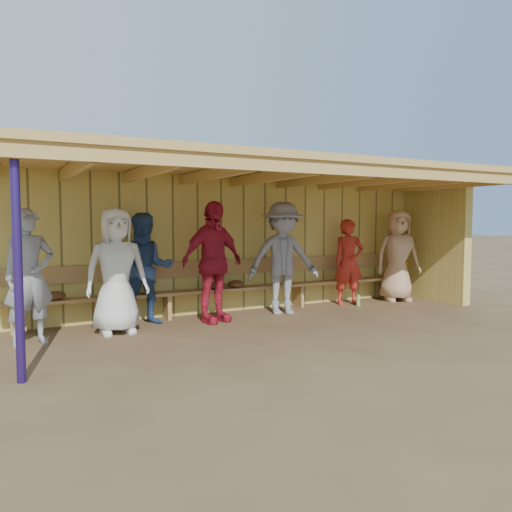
{
  "coord_description": "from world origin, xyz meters",
  "views": [
    {
      "loc": [
        -3.81,
        -6.86,
        1.63
      ],
      "look_at": [
        0.0,
        0.35,
        1.05
      ],
      "focal_mm": 35.0,
      "sensor_mm": 36.0,
      "label": 1
    }
  ],
  "objects_px": {
    "bench": "(236,282)",
    "player_a": "(29,277)",
    "player_h": "(398,256)",
    "player_e": "(283,258)",
    "player_g": "(349,262)",
    "player_b": "(117,271)",
    "player_d": "(213,262)",
    "player_c": "(146,269)"
  },
  "relations": [
    {
      "from": "player_g",
      "to": "bench",
      "type": "bearing_deg",
      "value": -173.84
    },
    {
      "from": "player_d",
      "to": "player_e",
      "type": "bearing_deg",
      "value": -11.98
    },
    {
      "from": "player_g",
      "to": "bench",
      "type": "height_order",
      "value": "player_g"
    },
    {
      "from": "player_c",
      "to": "player_h",
      "type": "distance_m",
      "value": 5.11
    },
    {
      "from": "player_c",
      "to": "player_e",
      "type": "bearing_deg",
      "value": 5.86
    },
    {
      "from": "player_a",
      "to": "player_h",
      "type": "xyz_separation_m",
      "value": [
        6.81,
        0.42,
        0.02
      ]
    },
    {
      "from": "player_b",
      "to": "player_g",
      "type": "bearing_deg",
      "value": 5.41
    },
    {
      "from": "bench",
      "to": "player_a",
      "type": "bearing_deg",
      "value": -165.69
    },
    {
      "from": "player_e",
      "to": "player_g",
      "type": "relative_size",
      "value": 1.18
    },
    {
      "from": "player_e",
      "to": "player_b",
      "type": "bearing_deg",
      "value": -162.71
    },
    {
      "from": "player_h",
      "to": "bench",
      "type": "height_order",
      "value": "player_h"
    },
    {
      "from": "player_b",
      "to": "player_h",
      "type": "xyz_separation_m",
      "value": [
        5.66,
        0.29,
        0.01
      ]
    },
    {
      "from": "player_a",
      "to": "player_d",
      "type": "xyz_separation_m",
      "value": [
        2.7,
        0.24,
        0.08
      ]
    },
    {
      "from": "player_a",
      "to": "player_c",
      "type": "bearing_deg",
      "value": -0.7
    },
    {
      "from": "player_c",
      "to": "player_g",
      "type": "relative_size",
      "value": 1.06
    },
    {
      "from": "player_c",
      "to": "player_g",
      "type": "distance_m",
      "value": 3.98
    },
    {
      "from": "player_a",
      "to": "player_e",
      "type": "xyz_separation_m",
      "value": [
        4.05,
        0.32,
        0.08
      ]
    },
    {
      "from": "player_g",
      "to": "player_c",
      "type": "bearing_deg",
      "value": -166.21
    },
    {
      "from": "player_e",
      "to": "player_g",
      "type": "distance_m",
      "value": 1.66
    },
    {
      "from": "player_g",
      "to": "bench",
      "type": "relative_size",
      "value": 0.22
    },
    {
      "from": "player_b",
      "to": "bench",
      "type": "height_order",
      "value": "player_b"
    },
    {
      "from": "player_a",
      "to": "player_g",
      "type": "relative_size",
      "value": 1.08
    },
    {
      "from": "player_g",
      "to": "player_d",
      "type": "bearing_deg",
      "value": -160.04
    },
    {
      "from": "player_g",
      "to": "player_e",
      "type": "bearing_deg",
      "value": -157.6
    },
    {
      "from": "player_b",
      "to": "bench",
      "type": "distance_m",
      "value": 2.4
    },
    {
      "from": "player_a",
      "to": "player_e",
      "type": "height_order",
      "value": "player_e"
    },
    {
      "from": "player_c",
      "to": "player_h",
      "type": "height_order",
      "value": "player_h"
    },
    {
      "from": "player_a",
      "to": "player_d",
      "type": "relative_size",
      "value": 0.92
    },
    {
      "from": "player_d",
      "to": "bench",
      "type": "relative_size",
      "value": 0.26
    },
    {
      "from": "player_a",
      "to": "bench",
      "type": "xyz_separation_m",
      "value": [
        3.41,
        0.87,
        -0.37
      ]
    },
    {
      "from": "player_a",
      "to": "player_b",
      "type": "distance_m",
      "value": 1.16
    },
    {
      "from": "player_e",
      "to": "player_h",
      "type": "xyz_separation_m",
      "value": [
        2.76,
        0.11,
        -0.05
      ]
    },
    {
      "from": "player_a",
      "to": "player_g",
      "type": "height_order",
      "value": "player_a"
    },
    {
      "from": "player_a",
      "to": "player_b",
      "type": "bearing_deg",
      "value": -12.65
    },
    {
      "from": "player_c",
      "to": "player_g",
      "type": "bearing_deg",
      "value": 11.86
    },
    {
      "from": "player_b",
      "to": "player_e",
      "type": "height_order",
      "value": "player_e"
    },
    {
      "from": "player_b",
      "to": "player_e",
      "type": "relative_size",
      "value": 0.93
    },
    {
      "from": "player_c",
      "to": "player_d",
      "type": "height_order",
      "value": "player_d"
    },
    {
      "from": "player_d",
      "to": "bench",
      "type": "xyz_separation_m",
      "value": [
        0.71,
        0.63,
        -0.45
      ]
    },
    {
      "from": "player_e",
      "to": "player_a",
      "type": "bearing_deg",
      "value": -161.96
    },
    {
      "from": "player_e",
      "to": "bench",
      "type": "xyz_separation_m",
      "value": [
        -0.65,
        0.55,
        -0.45
      ]
    },
    {
      "from": "player_d",
      "to": "player_g",
      "type": "xyz_separation_m",
      "value": [
        2.99,
        0.32,
        -0.14
      ]
    }
  ]
}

